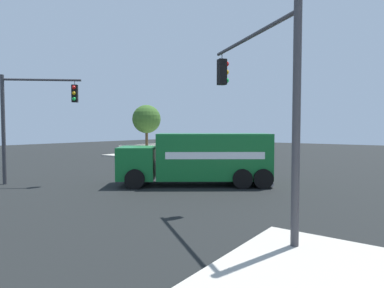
{
  "coord_description": "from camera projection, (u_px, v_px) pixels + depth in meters",
  "views": [
    {
      "loc": [
        16.08,
        10.71,
        3.06
      ],
      "look_at": [
        1.62,
        0.12,
        2.19
      ],
      "focal_mm": 30.79,
      "sensor_mm": 36.0,
      "label": 1
    }
  ],
  "objects": [
    {
      "name": "traffic_light_secondary",
      "position": [
        28.0,
        113.0,
        17.85
      ],
      "size": [
        2.89,
        3.25,
        5.92
      ],
      "color": "#38383D",
      "rests_on": "ground"
    },
    {
      "name": "shade_tree_near",
      "position": [
        147.0,
        119.0,
        38.84
      ],
      "size": [
        3.34,
        3.34,
        5.64
      ],
      "color": "brown",
      "rests_on": "sidewalk_corner_near"
    },
    {
      "name": "ground_plane",
      "position": [
        207.0,
        180.0,
        19.43
      ],
      "size": [
        100.0,
        100.0,
        0.0
      ],
      "primitive_type": "plane",
      "color": "black"
    },
    {
      "name": "sidewalk_corner_near",
      "position": [
        175.0,
        154.0,
        37.13
      ],
      "size": [
        11.5,
        11.5,
        0.14
      ],
      "primitive_type": "cube",
      "color": "#B2ADA0",
      "rests_on": "ground"
    },
    {
      "name": "pickup_silver",
      "position": [
        229.0,
        157.0,
        26.74
      ],
      "size": [
        2.66,
        5.37,
        1.38
      ],
      "color": "#B7BABF",
      "rests_on": "ground"
    },
    {
      "name": "pedestrian_near_corner",
      "position": [
        169.0,
        145.0,
        37.8
      ],
      "size": [
        0.36,
        0.47,
        1.71
      ],
      "color": "black",
      "rests_on": "sidewalk_corner_near"
    },
    {
      "name": "delivery_truck",
      "position": [
        200.0,
        158.0,
        17.71
      ],
      "size": [
        6.85,
        7.92,
        2.76
      ],
      "color": "#146B2D",
      "rests_on": "ground"
    },
    {
      "name": "traffic_light_primary",
      "position": [
        263.0,
        91.0,
        9.52
      ],
      "size": [
        3.05,
        4.16,
        5.99
      ],
      "color": "#38383D",
      "rests_on": "sidewalk_corner_far"
    },
    {
      "name": "picket_fence_run",
      "position": [
        141.0,
        148.0,
        40.36
      ],
      "size": [
        6.94,
        0.05,
        0.95
      ],
      "color": "silver",
      "rests_on": "sidewalk_corner_near"
    }
  ]
}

